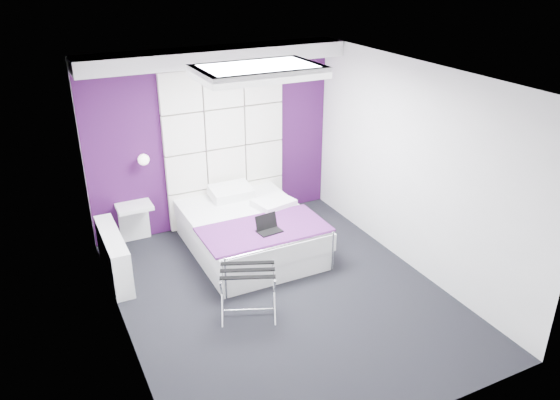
{
  "coord_description": "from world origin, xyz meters",
  "views": [
    {
      "loc": [
        -2.44,
        -4.87,
        3.73
      ],
      "look_at": [
        0.14,
        0.35,
        1.07
      ],
      "focal_mm": 35.0,
      "sensor_mm": 36.0,
      "label": 1
    }
  ],
  "objects_px": {
    "radiator": "(114,255)",
    "nightstand": "(134,207)",
    "bed": "(249,231)",
    "luggage_rack": "(248,292)",
    "wall_lamp": "(143,159)",
    "laptop": "(268,227)"
  },
  "relations": [
    {
      "from": "laptop",
      "to": "nightstand",
      "type": "bearing_deg",
      "value": 128.03
    },
    {
      "from": "wall_lamp",
      "to": "luggage_rack",
      "type": "height_order",
      "value": "wall_lamp"
    },
    {
      "from": "radiator",
      "to": "bed",
      "type": "height_order",
      "value": "bed"
    },
    {
      "from": "wall_lamp",
      "to": "nightstand",
      "type": "distance_m",
      "value": 0.68
    },
    {
      "from": "wall_lamp",
      "to": "nightstand",
      "type": "relative_size",
      "value": 0.32
    },
    {
      "from": "wall_lamp",
      "to": "luggage_rack",
      "type": "distance_m",
      "value": 2.48
    },
    {
      "from": "radiator",
      "to": "bed",
      "type": "relative_size",
      "value": 0.62
    },
    {
      "from": "nightstand",
      "to": "laptop",
      "type": "xyz_separation_m",
      "value": [
        1.36,
        -1.39,
        0.02
      ]
    },
    {
      "from": "nightstand",
      "to": "wall_lamp",
      "type": "bearing_deg",
      "value": 11.5
    },
    {
      "from": "radiator",
      "to": "nightstand",
      "type": "xyz_separation_m",
      "value": [
        0.44,
        0.72,
        0.27
      ]
    },
    {
      "from": "nightstand",
      "to": "luggage_rack",
      "type": "bearing_deg",
      "value": -71.44
    },
    {
      "from": "radiator",
      "to": "luggage_rack",
      "type": "relative_size",
      "value": 2.01
    },
    {
      "from": "wall_lamp",
      "to": "nightstand",
      "type": "bearing_deg",
      "value": -168.5
    },
    {
      "from": "wall_lamp",
      "to": "bed",
      "type": "distance_m",
      "value": 1.72
    },
    {
      "from": "radiator",
      "to": "bed",
      "type": "distance_m",
      "value": 1.78
    },
    {
      "from": "radiator",
      "to": "nightstand",
      "type": "bearing_deg",
      "value": 58.37
    },
    {
      "from": "bed",
      "to": "nightstand",
      "type": "relative_size",
      "value": 4.11
    },
    {
      "from": "bed",
      "to": "luggage_rack",
      "type": "height_order",
      "value": "bed"
    },
    {
      "from": "luggage_rack",
      "to": "laptop",
      "type": "relative_size",
      "value": 2.03
    },
    {
      "from": "luggage_rack",
      "to": "laptop",
      "type": "bearing_deg",
      "value": 75.0
    },
    {
      "from": "wall_lamp",
      "to": "bed",
      "type": "height_order",
      "value": "wall_lamp"
    },
    {
      "from": "radiator",
      "to": "laptop",
      "type": "height_order",
      "value": "laptop"
    }
  ]
}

